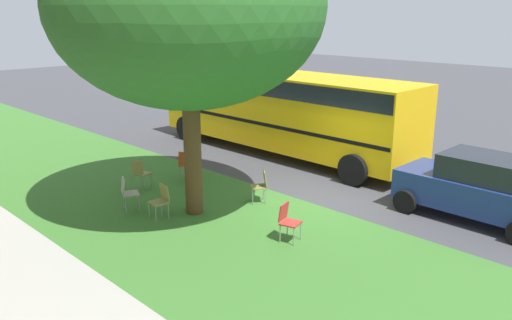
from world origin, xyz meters
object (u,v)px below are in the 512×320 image
Objects in this scene: street_tree at (188,7)px; parked_car at (478,187)px; chair_3 at (128,191)px; school_bus at (282,105)px; chair_5 at (261,184)px; chair_4 at (288,219)px; chair_0 at (140,172)px; chair_1 at (186,163)px; chair_2 at (161,199)px.

parked_car is (-5.29, -4.65, -4.24)m from street_tree.
street_tree reaches higher than chair_3.
chair_5 is at bearing 125.97° from school_bus.
chair_3 and chair_4 have the same top height.
street_tree is 8.48× the size of chair_4.
chair_3 is 7.21m from school_bus.
chair_0 is 0.08× the size of school_bus.
chair_5 is 0.08× the size of school_bus.
chair_3 is (-0.98, 2.66, 0.00)m from chair_1.
school_bus reaches higher than chair_2.
chair_3 is 8.79m from parked_car.
chair_4 is at bearing 167.37° from chair_1.
chair_3 and chair_5 have the same top height.
chair_1 is 5.29m from chair_4.
chair_1 and chair_2 have the same top height.
chair_5 is 0.24× the size of parked_car.
school_bus reaches higher than parked_car.
chair_2 is (-2.07, 2.40, 0.00)m from chair_1.
street_tree reaches higher than parked_car.
street_tree reaches higher than chair_2.
chair_1 is 1.00× the size of chair_4.
chair_0 is at bearing -44.10° from chair_3.
chair_4 is at bearing 147.98° from chair_5.
school_bus is (5.18, -5.53, 1.24)m from chair_4.
chair_4 is (-5.16, 1.16, 0.00)m from chair_1.
chair_1 is at bearing -69.78° from chair_3.
chair_0 is at bearing -21.35° from chair_2.
parked_car is at bearing -147.63° from chair_5.
chair_5 is at bearing -176.61° from chair_1.
chair_2 is (-2.29, 0.90, 0.00)m from chair_0.
chair_1 is 0.24× the size of parked_car.
chair_3 is 0.24× the size of parked_car.
chair_2 is at bearing 130.86° from chair_1.
chair_3 is at bearing 40.92° from parked_car.
chair_1 is 1.00× the size of chair_5.
school_bus is (1.00, -7.04, 1.24)m from chair_3.
chair_1 is 1.00× the size of chair_2.
chair_5 is (-0.69, -1.74, -4.56)m from street_tree.
chair_1 is at bearing 3.39° from chair_5.
chair_1 is 8.23m from parked_car.
street_tree is at bearing 8.04° from chair_4.
street_tree is 4.64m from chair_2.
parked_car reaches higher than chair_2.
chair_1 and chair_4 have the same top height.
chair_5 is at bearing -125.73° from chair_3.
street_tree is 8.48× the size of chair_5.
chair_0 is 1.00× the size of chair_2.
parked_car reaches higher than chair_1.
chair_3 is 1.00× the size of chair_5.
parked_car is (-4.59, -2.91, 0.32)m from chair_5.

